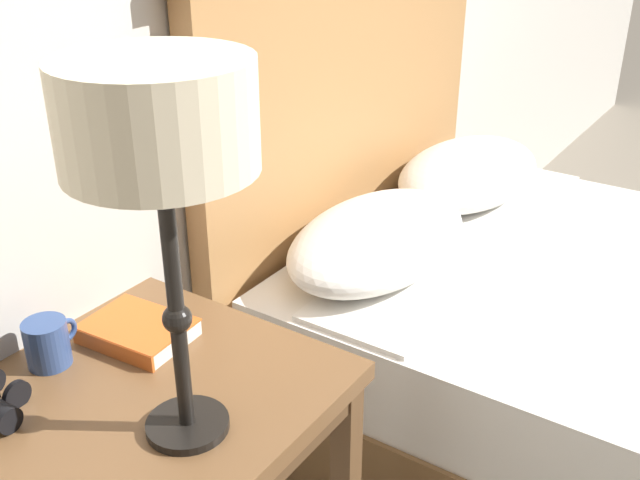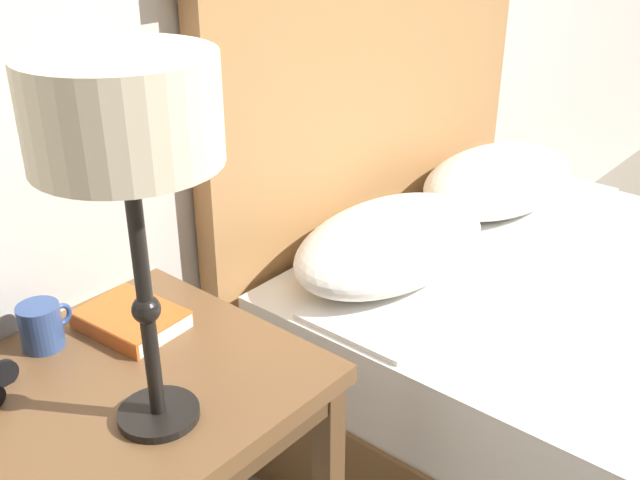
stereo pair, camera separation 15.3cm
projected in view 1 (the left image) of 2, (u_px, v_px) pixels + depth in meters
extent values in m
cube|color=brown|center=(140.00, 398.00, 1.26)|extent=(0.58, 0.58, 0.04)
cube|color=brown|center=(142.00, 419.00, 1.28)|extent=(0.55, 0.55, 0.05)
cube|color=brown|center=(157.00, 410.00, 1.72)|extent=(0.04, 0.04, 0.59)
cube|color=white|center=(462.00, 236.00, 2.02)|extent=(1.19, 0.28, 0.01)
cube|color=#AD7A47|center=(352.00, 178.00, 2.15)|extent=(1.30, 0.06, 1.22)
ellipsoid|color=white|center=(379.00, 239.00, 1.85)|extent=(0.60, 0.36, 0.15)
ellipsoid|color=white|center=(469.00, 172.00, 2.25)|extent=(0.60, 0.36, 0.15)
cylinder|color=black|center=(188.00, 424.00, 1.16)|extent=(0.13, 0.13, 0.01)
cylinder|color=black|center=(176.00, 306.00, 1.07)|extent=(0.02, 0.02, 0.42)
sphere|color=black|center=(177.00, 319.00, 1.08)|extent=(0.04, 0.04, 0.04)
cylinder|color=beige|center=(157.00, 115.00, 0.94)|extent=(0.26, 0.26, 0.15)
cube|color=silver|center=(139.00, 331.00, 1.38)|extent=(0.15, 0.20, 0.03)
cube|color=orange|center=(138.00, 324.00, 1.38)|extent=(0.15, 0.20, 0.00)
cube|color=orange|center=(112.00, 350.00, 1.33)|extent=(0.02, 0.19, 0.03)
cylinder|color=black|center=(17.00, 395.00, 1.21)|extent=(0.05, 0.01, 0.05)
cylinder|color=#334C84|center=(47.00, 343.00, 1.30)|extent=(0.08, 0.08, 0.08)
torus|color=#334C84|center=(66.00, 330.00, 1.33)|extent=(0.05, 0.01, 0.05)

